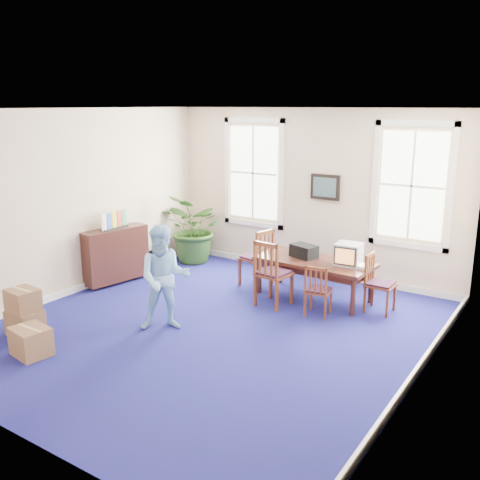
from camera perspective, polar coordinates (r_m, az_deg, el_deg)
The scene contains 25 objects.
floor at distance 8.14m, azimuth -2.95°, elevation -9.34°, with size 6.50×6.50×0.00m, color navy.
ceiling at distance 7.46m, azimuth -3.27°, elevation 13.81°, with size 6.50×6.50×0.00m, color white.
wall_back at distance 10.38m, azimuth 7.64°, elevation 4.97°, with size 6.50×6.50×0.00m, color beige.
wall_front at distance 5.48m, azimuth -23.79°, elevation -4.63°, with size 6.50×6.50×0.00m, color beige.
wall_left at distance 9.70m, azimuth -17.56°, elevation 3.77°, with size 6.50×6.50×0.00m, color beige.
wall_right at distance 6.38m, azimuth 19.14°, elevation -1.61°, with size 6.50×6.50×0.00m, color beige.
baseboard_back at distance 10.71m, azimuth 7.29°, elevation -3.20°, with size 6.00×0.04×0.12m, color white.
baseboard_left at distance 10.05m, azimuth -16.79°, elevation -4.90°, with size 0.04×6.50×0.12m, color white.
baseboard_right at distance 6.95m, azimuth 17.84°, elevation -13.88°, with size 0.04×6.50×0.12m, color white.
window_left at distance 10.95m, azimuth 1.47°, elevation 7.15°, with size 1.40×0.12×2.20m, color white, non-canonical shape.
window_right at distance 9.66m, azimuth 17.87°, elevation 5.51°, with size 1.40×0.12×2.20m, color white, non-canonical shape.
wall_picture at distance 10.19m, azimuth 9.06°, elevation 5.60°, with size 0.58×0.06×0.48m, color black, non-canonical shape.
conference_table at distance 9.31m, azimuth 7.87°, elevation -4.12°, with size 1.99×0.90×0.68m, color #3D1C15, non-canonical shape.
crt_tv at distance 8.98m, azimuth 11.49°, elevation -1.49°, with size 0.40×0.44×0.37m, color #B7B7BC, non-canonical shape.
game_console at distance 8.89m, azimuth 12.95°, elevation -2.79°, with size 0.17×0.21×0.05m, color white.
equipment_bag at distance 9.32m, azimuth 6.83°, elevation -1.18°, with size 0.45×0.29×0.22m, color black.
chair_near_left at distance 8.85m, azimuth 3.63°, elevation -3.50°, with size 0.50×0.50×1.12m, color brown, non-canonical shape.
chair_near_right at distance 8.54m, azimuth 8.37°, elevation -5.28°, with size 0.38×0.38×0.84m, color brown, non-canonical shape.
chair_end_left at distance 9.79m, azimuth 1.70°, elevation -1.85°, with size 0.48×0.48×1.08m, color brown, non-canonical shape.
chair_end_right at distance 8.86m, azimuth 14.78°, elevation -4.53°, with size 0.42×0.42×0.95m, color brown, non-canonical shape.
man at distance 7.92m, azimuth -8.06°, elevation -4.04°, with size 0.77×0.60×1.58m, color #90C9FB.
credenza at distance 10.21m, azimuth -13.11°, elevation -1.80°, with size 0.36×1.26×0.99m, color #3D1C15.
brochure_rack at distance 10.04m, azimuth -13.26°, elevation 1.82°, with size 0.13×0.76×0.34m, color #99999E, non-canonical shape.
potted_plant at distance 11.22m, azimuth -4.77°, elevation 1.20°, with size 1.31×1.14×1.45m, color #264B18.
cardboard_boxes at distance 8.29m, azimuth -20.80°, elevation -7.14°, with size 1.27×1.27×0.73m, color #896142, non-canonical shape.
Camera 1 is at (4.44, -5.99, 3.26)m, focal length 40.00 mm.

